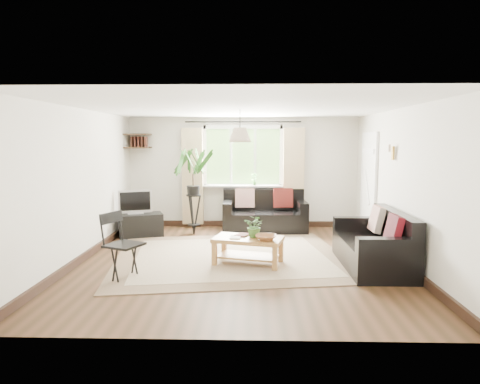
{
  "coord_description": "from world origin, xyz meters",
  "views": [
    {
      "loc": [
        0.2,
        -6.64,
        1.9
      ],
      "look_at": [
        0.0,
        0.4,
        1.05
      ],
      "focal_mm": 32.0,
      "sensor_mm": 36.0,
      "label": 1
    }
  ],
  "objects_px": {
    "sofa_right": "(373,241)",
    "coffee_table": "(248,251)",
    "palm_stand": "(193,191)",
    "tv_stand": "(141,225)",
    "sofa_back": "(264,212)",
    "folding_chair": "(124,246)"
  },
  "relations": [
    {
      "from": "folding_chair",
      "to": "sofa_right",
      "type": "bearing_deg",
      "value": -55.39
    },
    {
      "from": "coffee_table",
      "to": "palm_stand",
      "type": "height_order",
      "value": "palm_stand"
    },
    {
      "from": "tv_stand",
      "to": "folding_chair",
      "type": "height_order",
      "value": "folding_chair"
    },
    {
      "from": "sofa_right",
      "to": "coffee_table",
      "type": "bearing_deg",
      "value": -93.49
    },
    {
      "from": "sofa_right",
      "to": "tv_stand",
      "type": "height_order",
      "value": "sofa_right"
    },
    {
      "from": "coffee_table",
      "to": "tv_stand",
      "type": "distance_m",
      "value": 2.87
    },
    {
      "from": "sofa_back",
      "to": "folding_chair",
      "type": "height_order",
      "value": "folding_chair"
    },
    {
      "from": "folding_chair",
      "to": "coffee_table",
      "type": "bearing_deg",
      "value": -42.04
    },
    {
      "from": "sofa_back",
      "to": "palm_stand",
      "type": "xyz_separation_m",
      "value": [
        -1.45,
        -0.34,
        0.46
      ]
    },
    {
      "from": "tv_stand",
      "to": "palm_stand",
      "type": "bearing_deg",
      "value": -7.06
    },
    {
      "from": "sofa_right",
      "to": "folding_chair",
      "type": "xyz_separation_m",
      "value": [
        -3.56,
        -0.63,
        0.05
      ]
    },
    {
      "from": "sofa_back",
      "to": "folding_chair",
      "type": "distance_m",
      "value": 3.79
    },
    {
      "from": "sofa_right",
      "to": "palm_stand",
      "type": "relative_size",
      "value": 0.98
    },
    {
      "from": "sofa_back",
      "to": "palm_stand",
      "type": "bearing_deg",
      "value": -168.79
    },
    {
      "from": "sofa_right",
      "to": "tv_stand",
      "type": "xyz_separation_m",
      "value": [
        -4.03,
        2.0,
        -0.18
      ]
    },
    {
      "from": "sofa_right",
      "to": "coffee_table",
      "type": "height_order",
      "value": "sofa_right"
    },
    {
      "from": "sofa_back",
      "to": "palm_stand",
      "type": "relative_size",
      "value": 1.0
    },
    {
      "from": "coffee_table",
      "to": "folding_chair",
      "type": "bearing_deg",
      "value": -156.67
    },
    {
      "from": "sofa_back",
      "to": "sofa_right",
      "type": "relative_size",
      "value": 1.01
    },
    {
      "from": "coffee_table",
      "to": "palm_stand",
      "type": "xyz_separation_m",
      "value": [
        -1.13,
        2.13,
        0.66
      ]
    },
    {
      "from": "tv_stand",
      "to": "coffee_table",
      "type": "bearing_deg",
      "value": -61.4
    },
    {
      "from": "coffee_table",
      "to": "folding_chair",
      "type": "relative_size",
      "value": 1.13
    }
  ]
}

